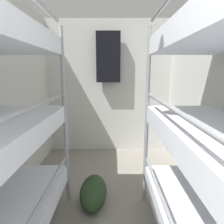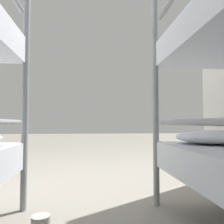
% 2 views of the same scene
% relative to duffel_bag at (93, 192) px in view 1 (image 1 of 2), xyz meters
% --- Properties ---
extents(wall_back, '(2.48, 0.06, 2.53)m').
position_rel_duffel_bag_xyz_m(wall_back, '(0.15, 1.78, 1.11)').
color(wall_back, silver).
rests_on(wall_back, ground_plane).
extents(duffel_bag, '(0.32, 0.61, 0.32)m').
position_rel_duffel_bag_xyz_m(duffel_bag, '(0.00, 0.00, 0.00)').
color(duffel_bag, '#23381E').
rests_on(duffel_bag, ground_plane).
extents(hanging_coat, '(0.44, 0.12, 0.90)m').
position_rel_duffel_bag_xyz_m(hanging_coat, '(0.15, 1.63, 1.67)').
color(hanging_coat, black).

